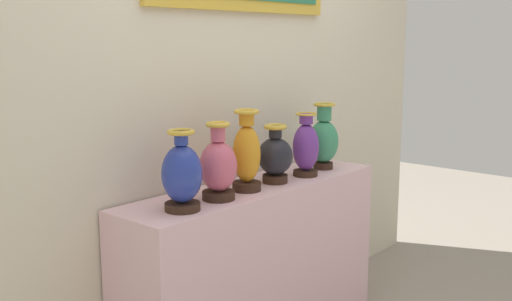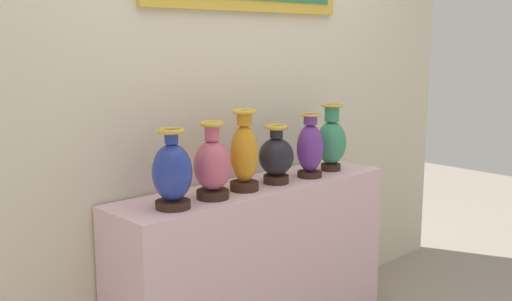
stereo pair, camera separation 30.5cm
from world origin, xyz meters
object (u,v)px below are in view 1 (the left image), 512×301
object	(u,v)px
vase_rose	(218,167)
vase_jade	(324,140)
vase_cobalt	(182,175)
vase_violet	(306,147)
vase_amber	(247,154)
vase_onyx	(275,156)

from	to	relation	value
vase_rose	vase_jade	distance (m)	0.88
vase_cobalt	vase_violet	distance (m)	0.90
vase_violet	vase_rose	bearing A→B (deg)	179.60
vase_rose	vase_amber	xyz separation A→B (m)	(0.21, 0.02, 0.03)
vase_rose	vase_jade	bearing A→B (deg)	1.85
vase_amber	vase_jade	world-z (taller)	vase_amber
vase_rose	vase_amber	distance (m)	0.21
vase_rose	vase_onyx	distance (m)	0.43
vase_jade	vase_amber	bearing A→B (deg)	-178.94
vase_onyx	vase_violet	xyz separation A→B (m)	(0.23, -0.02, 0.02)
vase_onyx	vase_jade	xyz separation A→B (m)	(0.45, 0.01, 0.03)
vase_amber	vase_onyx	bearing A→B (deg)	0.42
vase_amber	vase_violet	xyz separation A→B (m)	(0.45, -0.02, -0.02)
vase_violet	vase_amber	bearing A→B (deg)	177.38
vase_onyx	vase_jade	distance (m)	0.45
vase_amber	vase_onyx	size ratio (longest dim) A/B	1.31
vase_amber	vase_rose	bearing A→B (deg)	-175.66
vase_onyx	vase_jade	size ratio (longest dim) A/B	0.80
vase_violet	vase_jade	bearing A→B (deg)	8.72
vase_violet	vase_cobalt	bearing A→B (deg)	-179.60
vase_onyx	vase_cobalt	bearing A→B (deg)	-177.54
vase_cobalt	vase_amber	size ratio (longest dim) A/B	0.89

